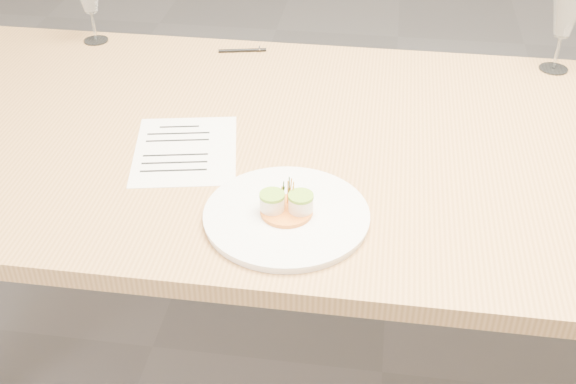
# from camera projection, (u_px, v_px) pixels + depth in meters

# --- Properties ---
(ground) EXTENTS (7.00, 7.00, 0.00)m
(ground) POSITION_uv_depth(u_px,v_px,m) (382.00, 372.00, 2.02)
(ground) COLOR slate
(ground) RESTS_ON ground
(dining_table) EXTENTS (2.40, 1.00, 0.75)m
(dining_table) POSITION_uv_depth(u_px,v_px,m) (405.00, 171.00, 1.63)
(dining_table) COLOR tan
(dining_table) RESTS_ON ground
(dinner_plate) EXTENTS (0.32, 0.32, 0.08)m
(dinner_plate) POSITION_uv_depth(u_px,v_px,m) (287.00, 214.00, 1.36)
(dinner_plate) COLOR white
(dinner_plate) RESTS_ON dining_table
(recipe_sheet) EXTENTS (0.27, 0.32, 0.00)m
(recipe_sheet) POSITION_uv_depth(u_px,v_px,m) (185.00, 150.00, 1.57)
(recipe_sheet) COLOR white
(recipe_sheet) RESTS_ON dining_table
(ballpoint_pen) EXTENTS (0.13, 0.04, 0.01)m
(ballpoint_pen) POSITION_uv_depth(u_px,v_px,m) (243.00, 50.00, 1.98)
(ballpoint_pen) COLOR black
(ballpoint_pen) RESTS_ON dining_table
(wine_glass_1) EXTENTS (0.08, 0.08, 0.21)m
(wine_glass_1) POSITION_uv_depth(u_px,v_px,m) (566.00, 16.00, 1.81)
(wine_glass_1) COLOR white
(wine_glass_1) RESTS_ON dining_table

